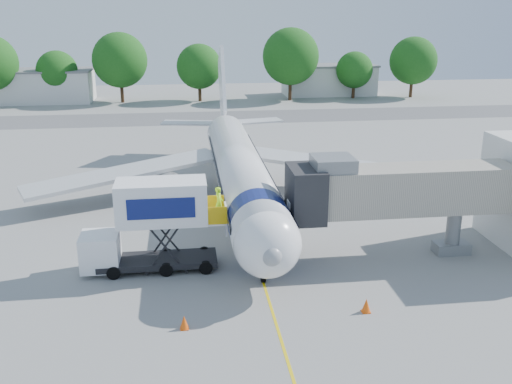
{
  "coord_description": "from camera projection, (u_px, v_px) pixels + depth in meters",
  "views": [
    {
      "loc": [
        -4.18,
        -38.63,
        14.96
      ],
      "look_at": [
        0.47,
        -2.69,
        3.2
      ],
      "focal_mm": 40.0,
      "sensor_mm": 36.0,
      "label": 1
    }
  ],
  "objects": [
    {
      "name": "safety_cone_a",
      "position": [
        366.0,
        306.0,
        29.27
      ],
      "size": [
        0.48,
        0.48,
        0.76
      ],
      "color": "#F0530C",
      "rests_on": "ground"
    },
    {
      "name": "guidance_line",
      "position": [
        245.0,
        223.0,
        41.56
      ],
      "size": [
        0.15,
        70.0,
        0.01
      ],
      "primitive_type": "cube",
      "color": "yellow",
      "rests_on": "ground"
    },
    {
      "name": "ground_tug",
      "position": [
        244.0,
        371.0,
        23.4
      ],
      "size": [
        3.54,
        1.98,
        1.37
      ],
      "rotation": [
        0.0,
        0.0,
        0.06
      ],
      "color": "white",
      "rests_on": "ground"
    },
    {
      "name": "ground",
      "position": [
        245.0,
        223.0,
        41.57
      ],
      "size": [
        160.0,
        160.0,
        0.0
      ],
      "primitive_type": "plane",
      "color": "gray",
      "rests_on": "ground"
    },
    {
      "name": "tree_c",
      "position": [
        120.0,
        60.0,
        92.08
      ],
      "size": [
        8.85,
        8.85,
        11.28
      ],
      "color": "#382314",
      "rests_on": "ground"
    },
    {
      "name": "aircraft",
      "position": [
        239.0,
        169.0,
        44.54
      ],
      "size": [
        34.17,
        37.73,
        11.35
      ],
      "color": "white",
      "rests_on": "ground"
    },
    {
      "name": "tree_g",
      "position": [
        413.0,
        61.0,
        97.75
      ],
      "size": [
        8.08,
        8.08,
        10.31
      ],
      "color": "#382314",
      "rests_on": "ground"
    },
    {
      "name": "tree_f",
      "position": [
        354.0,
        70.0,
        97.29
      ],
      "size": [
        6.2,
        6.2,
        7.91
      ],
      "color": "#382314",
      "rests_on": "ground"
    },
    {
      "name": "outbuilding_left",
      "position": [
        36.0,
        86.0,
        93.92
      ],
      "size": [
        18.4,
        8.4,
        5.3
      ],
      "color": "silver",
      "rests_on": "ground"
    },
    {
      "name": "taxiway_strip",
      "position": [
        212.0,
        118.0,
        81.18
      ],
      "size": [
        120.0,
        10.0,
        0.01
      ],
      "primitive_type": "cube",
      "color": "#59595B",
      "rests_on": "ground"
    },
    {
      "name": "catering_hiloader",
      "position": [
        152.0,
        226.0,
        33.34
      ],
      "size": [
        8.5,
        2.44,
        5.5
      ],
      "color": "black",
      "rests_on": "ground"
    },
    {
      "name": "tree_b",
      "position": [
        57.0,
        71.0,
        92.28
      ],
      "size": [
        6.6,
        6.6,
        8.42
      ],
      "color": "#382314",
      "rests_on": "ground"
    },
    {
      "name": "tree_e",
      "position": [
        291.0,
        56.0,
        94.24
      ],
      "size": [
        9.35,
        9.35,
        11.92
      ],
      "color": "#382314",
      "rests_on": "ground"
    },
    {
      "name": "outbuilding_right",
      "position": [
        329.0,
        80.0,
        101.92
      ],
      "size": [
        16.4,
        7.4,
        5.3
      ],
      "color": "silver",
      "rests_on": "ground"
    },
    {
      "name": "safety_cone_b",
      "position": [
        184.0,
        322.0,
        27.75
      ],
      "size": [
        0.45,
        0.45,
        0.71
      ],
      "color": "#F0530C",
      "rests_on": "ground"
    },
    {
      "name": "tree_d",
      "position": [
        199.0,
        67.0,
        93.79
      ],
      "size": [
        7.36,
        7.36,
        9.38
      ],
      "color": "#382314",
      "rests_on": "ground"
    },
    {
      "name": "jet_bridge",
      "position": [
        388.0,
        191.0,
        34.6
      ],
      "size": [
        13.9,
        3.2,
        6.6
      ],
      "color": "#ACA593",
      "rests_on": "ground"
    }
  ]
}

